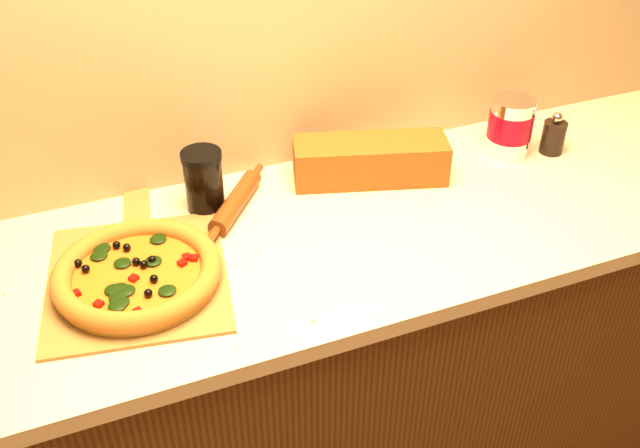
% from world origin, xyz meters
% --- Properties ---
extents(cabinet, '(2.80, 0.65, 0.86)m').
position_xyz_m(cabinet, '(0.00, 1.43, 0.43)').
color(cabinet, '#40230D').
rests_on(cabinet, ground).
extents(countertop, '(2.84, 0.68, 0.04)m').
position_xyz_m(countertop, '(0.00, 1.43, 0.88)').
color(countertop, beige).
rests_on(countertop, cabinet).
extents(pizza_peel, '(0.44, 0.59, 0.01)m').
position_xyz_m(pizza_peel, '(-0.38, 1.43, 0.90)').
color(pizza_peel, brown).
rests_on(pizza_peel, countertop).
extents(pizza, '(0.35, 0.35, 0.05)m').
position_xyz_m(pizza, '(-0.38, 1.39, 0.93)').
color(pizza, '#BA882E').
rests_on(pizza, pizza_peel).
extents(pepper_grinder, '(0.06, 0.06, 0.12)m').
position_xyz_m(pepper_grinder, '(0.77, 1.53, 0.95)').
color(pepper_grinder, black).
rests_on(pepper_grinder, countertop).
extents(rolling_pin, '(0.23, 0.28, 0.05)m').
position_xyz_m(rolling_pin, '(-0.12, 1.58, 0.92)').
color(rolling_pin, '#532E0E').
rests_on(rolling_pin, countertop).
extents(coffee_canister, '(0.12, 0.12, 0.16)m').
position_xyz_m(coffee_canister, '(0.65, 1.57, 0.98)').
color(coffee_canister, silver).
rests_on(coffee_canister, countertop).
extents(bread_bag, '(0.41, 0.23, 0.11)m').
position_xyz_m(bread_bag, '(0.25, 1.59, 0.95)').
color(bread_bag, brown).
rests_on(bread_bag, countertop).
extents(dark_jar, '(0.10, 0.10, 0.15)m').
position_xyz_m(dark_jar, '(-0.18, 1.62, 0.98)').
color(dark_jar, black).
rests_on(dark_jar, countertop).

